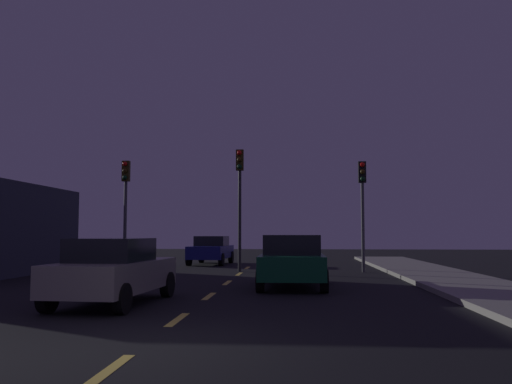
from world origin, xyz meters
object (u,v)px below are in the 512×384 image
car_oncoming_far (211,250)px  traffic_signal_right (362,194)px  car_adjacent_lane (114,271)px  traffic_signal_center (240,186)px  car_stopped_ahead (292,261)px  traffic_signal_left (125,193)px

car_oncoming_far → traffic_signal_right: bearing=-36.1°
car_adjacent_lane → traffic_signal_center: bearing=80.2°
traffic_signal_center → car_oncoming_far: (-2.05, 5.29, -2.90)m
car_stopped_ahead → traffic_signal_left: bearing=138.9°
car_stopped_ahead → car_adjacent_lane: 5.96m
traffic_signal_left → car_adjacent_lane: (3.17, -10.66, -2.59)m
traffic_signal_right → car_stopped_ahead: size_ratio=1.06×
car_stopped_ahead → car_adjacent_lane: (-4.11, -4.31, -0.02)m
traffic_signal_center → car_adjacent_lane: (-1.84, -10.66, -2.88)m
traffic_signal_left → car_oncoming_far: (2.97, 5.30, -2.61)m
traffic_signal_center → car_oncoming_far: size_ratio=1.30×
traffic_signal_left → car_adjacent_lane: 11.42m
traffic_signal_left → car_adjacent_lane: size_ratio=1.13×
traffic_signal_left → car_oncoming_far: bearing=60.7°
car_adjacent_lane → car_stopped_ahead: bearing=46.4°
traffic_signal_left → car_oncoming_far: size_ratio=1.19×
traffic_signal_left → car_stopped_ahead: bearing=-41.1°
car_adjacent_lane → car_oncoming_far: (-0.20, 15.95, -0.02)m
traffic_signal_right → traffic_signal_left: bearing=180.0°
traffic_signal_center → traffic_signal_right: bearing=-0.0°
traffic_signal_right → car_oncoming_far: bearing=143.9°
traffic_signal_right → car_adjacent_lane: size_ratio=1.10×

